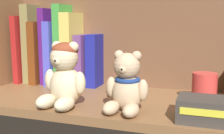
% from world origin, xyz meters
% --- Properties ---
extents(shelf_board, '(0.77, 0.30, 0.02)m').
position_xyz_m(shelf_board, '(0.00, 0.00, 0.01)').
color(shelf_board, brown).
rests_on(shelf_board, ground).
extents(shelf_back_panel, '(0.79, 0.01, 0.31)m').
position_xyz_m(shelf_back_panel, '(0.00, 0.16, 0.15)').
color(shelf_back_panel, brown).
rests_on(shelf_back_panel, ground).
extents(book_0, '(0.02, 0.14, 0.21)m').
position_xyz_m(book_0, '(-0.36, 0.13, 0.13)').
color(book_0, maroon).
rests_on(book_0, shelf_board).
extents(book_1, '(0.03, 0.10, 0.25)m').
position_xyz_m(book_1, '(-0.33, 0.13, 0.14)').
color(book_1, olive).
rests_on(book_1, shelf_board).
extents(book_2, '(0.03, 0.13, 0.19)m').
position_xyz_m(book_2, '(-0.30, 0.13, 0.12)').
color(book_2, '#602D11').
rests_on(book_2, shelf_board).
extents(book_3, '(0.02, 0.10, 0.23)m').
position_xyz_m(book_3, '(-0.27, 0.13, 0.14)').
color(book_3, '#491661').
rests_on(book_3, shelf_board).
extents(book_4, '(0.02, 0.14, 0.19)m').
position_xyz_m(book_4, '(-0.24, 0.13, 0.12)').
color(book_4, '#4449BE').
rests_on(book_4, shelf_board).
extents(book_5, '(0.03, 0.12, 0.24)m').
position_xyz_m(book_5, '(-0.21, 0.13, 0.14)').
color(book_5, '#3A8E38').
rests_on(book_5, shelf_board).
extents(book_6, '(0.03, 0.15, 0.22)m').
position_xyz_m(book_6, '(-0.18, 0.13, 0.13)').
color(book_6, '#CCB952').
rests_on(book_6, shelf_board).
extents(book_7, '(0.03, 0.12, 0.16)m').
position_xyz_m(book_7, '(-0.15, 0.13, 0.10)').
color(book_7, '#603873').
rests_on(book_7, shelf_board).
extents(book_8, '(0.03, 0.09, 0.16)m').
position_xyz_m(book_8, '(-0.11, 0.13, 0.10)').
color(book_8, navy).
rests_on(book_8, shelf_board).
extents(teddy_bear_larger, '(0.11, 0.11, 0.15)m').
position_xyz_m(teddy_bear_larger, '(-0.10, -0.10, 0.09)').
color(teddy_bear_larger, beige).
rests_on(teddy_bear_larger, shelf_board).
extents(teddy_bear_smaller, '(0.10, 0.10, 0.13)m').
position_xyz_m(teddy_bear_smaller, '(0.05, -0.09, 0.08)').
color(teddy_bear_smaller, tan).
rests_on(teddy_bear_smaller, shelf_board).
extents(pillar_candle, '(0.06, 0.06, 0.07)m').
position_xyz_m(pillar_candle, '(0.20, 0.03, 0.06)').
color(pillar_candle, '#C63833').
rests_on(pillar_candle, shelf_board).
extents(small_product_box, '(0.11, 0.08, 0.05)m').
position_xyz_m(small_product_box, '(0.21, -0.10, 0.04)').
color(small_product_box, '#38332D').
rests_on(small_product_box, shelf_board).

